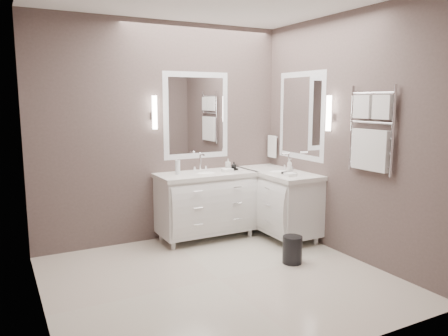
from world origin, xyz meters
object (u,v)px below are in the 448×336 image
vanity_right (278,199)px  waste_bin (292,250)px  towel_ladder (371,135)px  vanity_back (206,201)px

vanity_right → waste_bin: size_ratio=4.16×
vanity_right → waste_bin: vanity_right is taller
waste_bin → towel_ladder: bearing=-32.2°
vanity_right → towel_ladder: towel_ladder is taller
vanity_right → vanity_back: bearing=159.6°
vanity_back → towel_ladder: (1.10, -1.63, 0.91)m
vanity_right → waste_bin: (-0.43, -0.89, -0.34)m
waste_bin → vanity_right: bearing=64.5°
towel_ladder → vanity_right: bearing=99.8°
vanity_right → towel_ladder: size_ratio=1.38×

